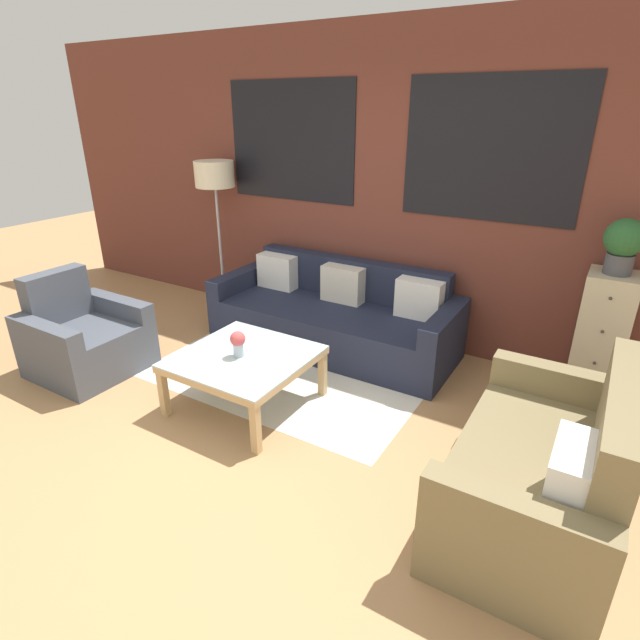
{
  "coord_description": "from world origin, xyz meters",
  "views": [
    {
      "loc": [
        1.93,
        -1.82,
        2.12
      ],
      "look_at": [
        0.05,
        1.3,
        0.55
      ],
      "focal_mm": 28.0,
      "sensor_mm": 36.0,
      "label": 1
    }
  ],
  "objects_px": {
    "armchair_corner": "(85,340)",
    "couch_dark": "(335,317)",
    "coffee_table": "(244,362)",
    "floor_lamp": "(215,181)",
    "potted_plant": "(624,243)",
    "drawer_cabinet": "(600,338)",
    "settee_vintage": "(544,473)",
    "flower_vase": "(238,342)"
  },
  "relations": [
    {
      "from": "settee_vintage",
      "to": "floor_lamp",
      "type": "bearing_deg",
      "value": 157.02
    },
    {
      "from": "couch_dark",
      "to": "coffee_table",
      "type": "relative_size",
      "value": 2.49
    },
    {
      "from": "couch_dark",
      "to": "settee_vintage",
      "type": "bearing_deg",
      "value": -33.11
    },
    {
      "from": "flower_vase",
      "to": "drawer_cabinet",
      "type": "bearing_deg",
      "value": 33.97
    },
    {
      "from": "floor_lamp",
      "to": "settee_vintage",
      "type": "bearing_deg",
      "value": -22.98
    },
    {
      "from": "floor_lamp",
      "to": "drawer_cabinet",
      "type": "bearing_deg",
      "value": 0.56
    },
    {
      "from": "coffee_table",
      "to": "drawer_cabinet",
      "type": "bearing_deg",
      "value": 33.62
    },
    {
      "from": "couch_dark",
      "to": "coffee_table",
      "type": "height_order",
      "value": "couch_dark"
    },
    {
      "from": "drawer_cabinet",
      "to": "armchair_corner",
      "type": "bearing_deg",
      "value": -155.12
    },
    {
      "from": "settee_vintage",
      "to": "drawer_cabinet",
      "type": "relative_size",
      "value": 1.44
    },
    {
      "from": "armchair_corner",
      "to": "floor_lamp",
      "type": "xyz_separation_m",
      "value": [
        0.05,
        1.71,
        1.13
      ]
    },
    {
      "from": "couch_dark",
      "to": "coffee_table",
      "type": "xyz_separation_m",
      "value": [
        -0.06,
        -1.26,
        0.08
      ]
    },
    {
      "from": "settee_vintage",
      "to": "flower_vase",
      "type": "distance_m",
      "value": 2.14
    },
    {
      "from": "settee_vintage",
      "to": "flower_vase",
      "type": "relative_size",
      "value": 7.39
    },
    {
      "from": "couch_dark",
      "to": "flower_vase",
      "type": "relative_size",
      "value": 11.61
    },
    {
      "from": "couch_dark",
      "to": "settee_vintage",
      "type": "relative_size",
      "value": 1.57
    },
    {
      "from": "floor_lamp",
      "to": "drawer_cabinet",
      "type": "height_order",
      "value": "floor_lamp"
    },
    {
      "from": "armchair_corner",
      "to": "coffee_table",
      "type": "relative_size",
      "value": 0.91
    },
    {
      "from": "armchair_corner",
      "to": "couch_dark",
      "type": "bearing_deg",
      "value": 43.68
    },
    {
      "from": "drawer_cabinet",
      "to": "potted_plant",
      "type": "height_order",
      "value": "potted_plant"
    },
    {
      "from": "settee_vintage",
      "to": "armchair_corner",
      "type": "relative_size",
      "value": 1.74
    },
    {
      "from": "couch_dark",
      "to": "drawer_cabinet",
      "type": "height_order",
      "value": "drawer_cabinet"
    },
    {
      "from": "couch_dark",
      "to": "drawer_cabinet",
      "type": "relative_size",
      "value": 2.26
    },
    {
      "from": "couch_dark",
      "to": "drawer_cabinet",
      "type": "bearing_deg",
      "value": 5.88
    },
    {
      "from": "armchair_corner",
      "to": "drawer_cabinet",
      "type": "height_order",
      "value": "drawer_cabinet"
    },
    {
      "from": "settee_vintage",
      "to": "potted_plant",
      "type": "distance_m",
      "value": 1.82
    },
    {
      "from": "settee_vintage",
      "to": "flower_vase",
      "type": "height_order",
      "value": "settee_vintage"
    },
    {
      "from": "drawer_cabinet",
      "to": "potted_plant",
      "type": "xyz_separation_m",
      "value": [
        -0.0,
        0.0,
        0.73
      ]
    },
    {
      "from": "couch_dark",
      "to": "floor_lamp",
      "type": "relative_size",
      "value": 1.43
    },
    {
      "from": "floor_lamp",
      "to": "potted_plant",
      "type": "distance_m",
      "value": 3.72
    },
    {
      "from": "floor_lamp",
      "to": "drawer_cabinet",
      "type": "distance_m",
      "value": 3.83
    },
    {
      "from": "armchair_corner",
      "to": "flower_vase",
      "type": "xyz_separation_m",
      "value": [
        1.52,
        0.23,
        0.26
      ]
    },
    {
      "from": "couch_dark",
      "to": "floor_lamp",
      "type": "bearing_deg",
      "value": 173.06
    },
    {
      "from": "potted_plant",
      "to": "armchair_corner",
      "type": "bearing_deg",
      "value": -155.12
    },
    {
      "from": "floor_lamp",
      "to": "potted_plant",
      "type": "relative_size",
      "value": 4.06
    },
    {
      "from": "drawer_cabinet",
      "to": "settee_vintage",
      "type": "bearing_deg",
      "value": -94.67
    },
    {
      "from": "floor_lamp",
      "to": "potted_plant",
      "type": "xyz_separation_m",
      "value": [
        3.72,
        0.04,
        -0.17
      ]
    },
    {
      "from": "settee_vintage",
      "to": "armchair_corner",
      "type": "height_order",
      "value": "settee_vintage"
    },
    {
      "from": "couch_dark",
      "to": "floor_lamp",
      "type": "height_order",
      "value": "floor_lamp"
    },
    {
      "from": "coffee_table",
      "to": "potted_plant",
      "type": "bearing_deg",
      "value": 33.62
    },
    {
      "from": "potted_plant",
      "to": "couch_dark",
      "type": "bearing_deg",
      "value": -174.11
    },
    {
      "from": "armchair_corner",
      "to": "drawer_cabinet",
      "type": "distance_m",
      "value": 4.16
    }
  ]
}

